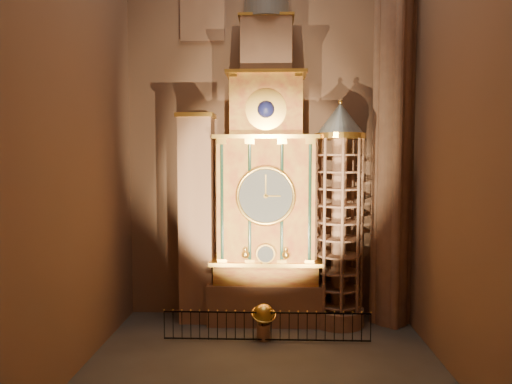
{
  "coord_description": "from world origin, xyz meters",
  "views": [
    {
      "loc": [
        0.36,
        -17.14,
        7.96
      ],
      "look_at": [
        -0.42,
        3.0,
        6.55
      ],
      "focal_mm": 32.0,
      "sensor_mm": 36.0,
      "label": 1
    }
  ],
  "objects_px": {
    "portrait_tower": "(197,217)",
    "iron_railing": "(267,327)",
    "astronomical_clock": "(266,187)",
    "stair_turret": "(339,216)",
    "celestial_globe": "(264,318)"
  },
  "relations": [
    {
      "from": "portrait_tower",
      "to": "iron_railing",
      "type": "xyz_separation_m",
      "value": [
        3.48,
        -2.65,
        -4.46
      ]
    },
    {
      "from": "astronomical_clock",
      "to": "iron_railing",
      "type": "relative_size",
      "value": 1.85
    },
    {
      "from": "astronomical_clock",
      "to": "stair_turret",
      "type": "height_order",
      "value": "astronomical_clock"
    },
    {
      "from": "stair_turret",
      "to": "iron_railing",
      "type": "distance_m",
      "value": 6.18
    },
    {
      "from": "portrait_tower",
      "to": "iron_railing",
      "type": "bearing_deg",
      "value": -37.28
    },
    {
      "from": "portrait_tower",
      "to": "celestial_globe",
      "type": "relative_size",
      "value": 6.34
    },
    {
      "from": "iron_railing",
      "to": "astronomical_clock",
      "type": "bearing_deg",
      "value": 91.67
    },
    {
      "from": "astronomical_clock",
      "to": "celestial_globe",
      "type": "xyz_separation_m",
      "value": [
        -0.06,
        -2.36,
        -5.71
      ]
    },
    {
      "from": "astronomical_clock",
      "to": "celestial_globe",
      "type": "bearing_deg",
      "value": -91.43
    },
    {
      "from": "stair_turret",
      "to": "celestial_globe",
      "type": "relative_size",
      "value": 6.71
    },
    {
      "from": "portrait_tower",
      "to": "iron_railing",
      "type": "height_order",
      "value": "portrait_tower"
    },
    {
      "from": "stair_turret",
      "to": "celestial_globe",
      "type": "height_order",
      "value": "stair_turret"
    },
    {
      "from": "celestial_globe",
      "to": "iron_railing",
      "type": "height_order",
      "value": "celestial_globe"
    },
    {
      "from": "celestial_globe",
      "to": "iron_railing",
      "type": "xyz_separation_m",
      "value": [
        0.14,
        -0.27,
        -0.27
      ]
    },
    {
      "from": "astronomical_clock",
      "to": "iron_railing",
      "type": "bearing_deg",
      "value": -88.33
    }
  ]
}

